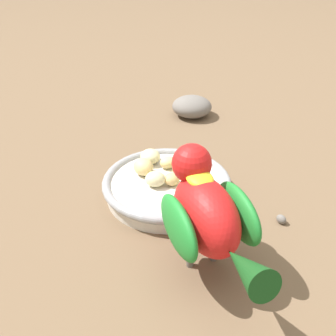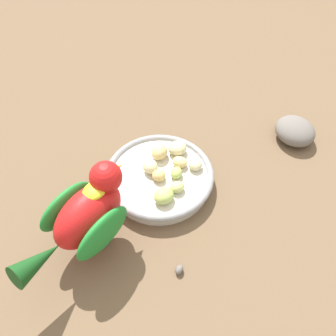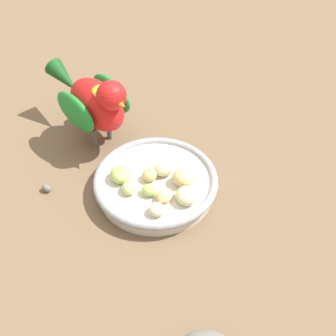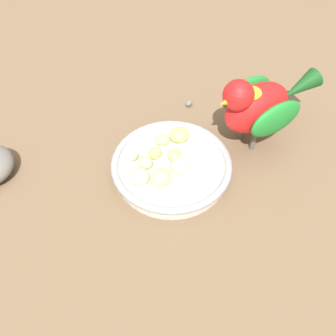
{
  "view_description": "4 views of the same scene",
  "coord_description": "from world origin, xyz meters",
  "px_view_note": "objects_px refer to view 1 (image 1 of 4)",
  "views": [
    {
      "loc": [
        0.5,
        -0.22,
        0.39
      ],
      "look_at": [
        0.03,
        0.0,
        0.06
      ],
      "focal_mm": 44.93,
      "sensor_mm": 36.0,
      "label": 1
    },
    {
      "loc": [
        0.35,
        0.23,
        0.53
      ],
      "look_at": [
        0.01,
        0.02,
        0.05
      ],
      "focal_mm": 37.57,
      "sensor_mm": 36.0,
      "label": 2
    },
    {
      "loc": [
        -0.37,
        0.4,
        0.61
      ],
      "look_at": [
        -0.01,
        -0.0,
        0.06
      ],
      "focal_mm": 53.23,
      "sensor_mm": 36.0,
      "label": 3
    },
    {
      "loc": [
        -0.22,
        -0.31,
        0.48
      ],
      "look_at": [
        -0.01,
        -0.01,
        0.05
      ],
      "focal_mm": 38.76,
      "sensor_mm": 36.0,
      "label": 4
    }
  ],
  "objects_px": {
    "feeding_bowl": "(167,186)",
    "pebble_0": "(281,219)",
    "apple_piece_3": "(197,175)",
    "apple_piece_2": "(168,162)",
    "apple_piece_7": "(181,156)",
    "apple_piece_5": "(172,179)",
    "apple_piece_0": "(155,179)",
    "apple_piece_8": "(201,185)",
    "parrot": "(207,214)",
    "rock_large": "(192,107)",
    "apple_piece_1": "(143,167)",
    "apple_piece_6": "(150,157)",
    "apple_piece_4": "(180,170)"
  },
  "relations": [
    {
      "from": "apple_piece_2",
      "to": "apple_piece_7",
      "type": "relative_size",
      "value": 1.1
    },
    {
      "from": "rock_large",
      "to": "apple_piece_1",
      "type": "bearing_deg",
      "value": -43.57
    },
    {
      "from": "apple_piece_0",
      "to": "apple_piece_5",
      "type": "xyz_separation_m",
      "value": [
        0.01,
        0.02,
        -0.0
      ]
    },
    {
      "from": "feeding_bowl",
      "to": "apple_piece_3",
      "type": "xyz_separation_m",
      "value": [
        0.01,
        0.05,
        0.02
      ]
    },
    {
      "from": "rock_large",
      "to": "pebble_0",
      "type": "bearing_deg",
      "value": -8.13
    },
    {
      "from": "feeding_bowl",
      "to": "apple_piece_7",
      "type": "height_order",
      "value": "apple_piece_7"
    },
    {
      "from": "apple_piece_1",
      "to": "apple_piece_4",
      "type": "relative_size",
      "value": 1.4
    },
    {
      "from": "apple_piece_1",
      "to": "rock_large",
      "type": "relative_size",
      "value": 0.41
    },
    {
      "from": "apple_piece_6",
      "to": "pebble_0",
      "type": "distance_m",
      "value": 0.23
    },
    {
      "from": "feeding_bowl",
      "to": "pebble_0",
      "type": "relative_size",
      "value": 12.56
    },
    {
      "from": "apple_piece_0",
      "to": "pebble_0",
      "type": "distance_m",
      "value": 0.19
    },
    {
      "from": "apple_piece_3",
      "to": "pebble_0",
      "type": "xyz_separation_m",
      "value": [
        0.12,
        0.07,
        -0.03
      ]
    },
    {
      "from": "apple_piece_6",
      "to": "apple_piece_5",
      "type": "bearing_deg",
      "value": 3.65
    },
    {
      "from": "feeding_bowl",
      "to": "parrot",
      "type": "distance_m",
      "value": 0.18
    },
    {
      "from": "apple_piece_2",
      "to": "apple_piece_3",
      "type": "xyz_separation_m",
      "value": [
        0.05,
        0.03,
        -0.0
      ]
    },
    {
      "from": "parrot",
      "to": "pebble_0",
      "type": "relative_size",
      "value": 13.49
    },
    {
      "from": "apple_piece_1",
      "to": "parrot",
      "type": "xyz_separation_m",
      "value": [
        0.2,
        0.0,
        0.05
      ]
    },
    {
      "from": "feeding_bowl",
      "to": "apple_piece_8",
      "type": "xyz_separation_m",
      "value": [
        0.04,
        0.04,
        0.02
      ]
    },
    {
      "from": "apple_piece_0",
      "to": "apple_piece_1",
      "type": "height_order",
      "value": "apple_piece_1"
    },
    {
      "from": "parrot",
      "to": "rock_large",
      "type": "xyz_separation_m",
      "value": [
        -0.41,
        0.2,
        -0.06
      ]
    },
    {
      "from": "apple_piece_7",
      "to": "apple_piece_8",
      "type": "distance_m",
      "value": 0.09
    },
    {
      "from": "parrot",
      "to": "apple_piece_2",
      "type": "bearing_deg",
      "value": -7.24
    },
    {
      "from": "parrot",
      "to": "rock_large",
      "type": "distance_m",
      "value": 0.46
    },
    {
      "from": "apple_piece_3",
      "to": "apple_piece_4",
      "type": "xyz_separation_m",
      "value": [
        -0.02,
        -0.02,
        -0.0
      ]
    },
    {
      "from": "apple_piece_8",
      "to": "parrot",
      "type": "height_order",
      "value": "parrot"
    },
    {
      "from": "apple_piece_0",
      "to": "apple_piece_1",
      "type": "relative_size",
      "value": 0.89
    },
    {
      "from": "apple_piece_4",
      "to": "apple_piece_5",
      "type": "xyz_separation_m",
      "value": [
        0.02,
        -0.02,
        0.0
      ]
    },
    {
      "from": "feeding_bowl",
      "to": "apple_piece_2",
      "type": "height_order",
      "value": "apple_piece_2"
    },
    {
      "from": "feeding_bowl",
      "to": "apple_piece_4",
      "type": "xyz_separation_m",
      "value": [
        -0.01,
        0.03,
        0.02
      ]
    },
    {
      "from": "apple_piece_8",
      "to": "apple_piece_4",
      "type": "bearing_deg",
      "value": -170.88
    },
    {
      "from": "apple_piece_5",
      "to": "pebble_0",
      "type": "bearing_deg",
      "value": 43.36
    },
    {
      "from": "apple_piece_5",
      "to": "apple_piece_0",
      "type": "bearing_deg",
      "value": -108.97
    },
    {
      "from": "apple_piece_1",
      "to": "apple_piece_3",
      "type": "height_order",
      "value": "apple_piece_1"
    },
    {
      "from": "apple_piece_8",
      "to": "parrot",
      "type": "distance_m",
      "value": 0.14
    },
    {
      "from": "feeding_bowl",
      "to": "apple_piece_3",
      "type": "height_order",
      "value": "apple_piece_3"
    },
    {
      "from": "apple_piece_1",
      "to": "apple_piece_6",
      "type": "bearing_deg",
      "value": 139.73
    },
    {
      "from": "apple_piece_2",
      "to": "parrot",
      "type": "bearing_deg",
      "value": -12.41
    },
    {
      "from": "rock_large",
      "to": "apple_piece_5",
      "type": "bearing_deg",
      "value": -33.78
    },
    {
      "from": "apple_piece_2",
      "to": "apple_piece_5",
      "type": "height_order",
      "value": "same"
    },
    {
      "from": "feeding_bowl",
      "to": "apple_piece_7",
      "type": "xyz_separation_m",
      "value": [
        -0.05,
        0.05,
        0.02
      ]
    },
    {
      "from": "feeding_bowl",
      "to": "apple_piece_5",
      "type": "xyz_separation_m",
      "value": [
        0.01,
        0.0,
        0.02
      ]
    },
    {
      "from": "apple_piece_4",
      "to": "rock_large",
      "type": "relative_size",
      "value": 0.3
    },
    {
      "from": "apple_piece_1",
      "to": "parrot",
      "type": "bearing_deg",
      "value": 0.01
    },
    {
      "from": "apple_piece_3",
      "to": "apple_piece_6",
      "type": "xyz_separation_m",
      "value": [
        -0.08,
        -0.05,
        0.0
      ]
    },
    {
      "from": "apple_piece_0",
      "to": "apple_piece_2",
      "type": "xyz_separation_m",
      "value": [
        -0.04,
        0.04,
        -0.0
      ]
    },
    {
      "from": "feeding_bowl",
      "to": "parrot",
      "type": "relative_size",
      "value": 0.93
    },
    {
      "from": "apple_piece_7",
      "to": "apple_piece_3",
      "type": "bearing_deg",
      "value": -2.38
    },
    {
      "from": "apple_piece_3",
      "to": "apple_piece_7",
      "type": "xyz_separation_m",
      "value": [
        -0.06,
        0.0,
        -0.0
      ]
    },
    {
      "from": "apple_piece_1",
      "to": "pebble_0",
      "type": "distance_m",
      "value": 0.22
    },
    {
      "from": "apple_piece_2",
      "to": "apple_piece_8",
      "type": "bearing_deg",
      "value": 11.02
    }
  ]
}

